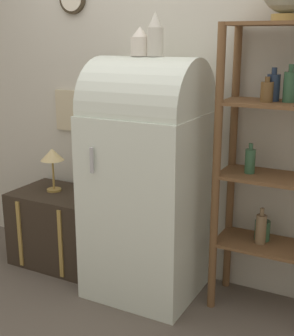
# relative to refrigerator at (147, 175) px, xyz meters

# --- Properties ---
(ground_plane) EXTENTS (12.00, 12.00, 0.00)m
(ground_plane) POSITION_rel_refrigerator_xyz_m (0.00, -0.21, -0.83)
(ground_plane) COLOR #60564C
(wall_back) EXTENTS (7.00, 0.09, 2.70)m
(wall_back) POSITION_rel_refrigerator_xyz_m (-0.00, 0.36, 0.52)
(wall_back) COLOR beige
(wall_back) RESTS_ON ground_plane
(refrigerator) EXTENTS (0.71, 0.70, 1.59)m
(refrigerator) POSITION_rel_refrigerator_xyz_m (0.00, 0.00, 0.00)
(refrigerator) COLOR silver
(refrigerator) RESTS_ON ground_plane
(suitcase_trunk) EXTENTS (0.70, 0.50, 0.57)m
(suitcase_trunk) POSITION_rel_refrigerator_xyz_m (-0.78, 0.05, -0.55)
(suitcase_trunk) COLOR #33281E
(suitcase_trunk) RESTS_ON ground_plane
(shelf_unit) EXTENTS (0.62, 0.36, 1.79)m
(shelf_unit) POSITION_rel_refrigerator_xyz_m (0.76, 0.14, 0.17)
(shelf_unit) COLOR brown
(shelf_unit) RESTS_ON ground_plane
(vase_left) EXTENTS (0.12, 0.12, 0.18)m
(vase_left) POSITION_rel_refrigerator_xyz_m (-0.05, 0.01, 0.84)
(vase_left) COLOR silver
(vase_left) RESTS_ON refrigerator
(vase_center) EXTENTS (0.10, 0.10, 0.26)m
(vase_center) POSITION_rel_refrigerator_xyz_m (0.05, 0.01, 0.88)
(vase_center) COLOR beige
(vase_center) RESTS_ON refrigerator
(desk_lamp) EXTENTS (0.18, 0.18, 0.33)m
(desk_lamp) POSITION_rel_refrigerator_xyz_m (-0.84, 0.06, 0.01)
(desk_lamp) COLOR #AD8942
(desk_lamp) RESTS_ON suitcase_trunk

